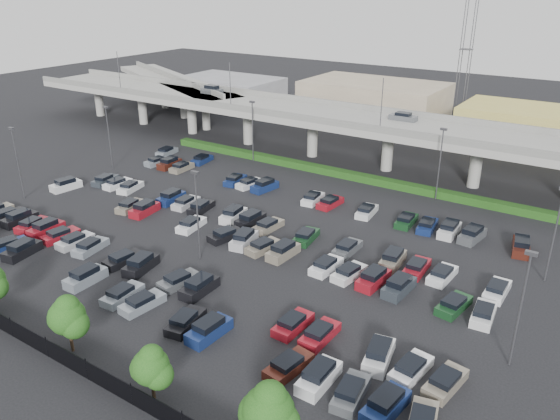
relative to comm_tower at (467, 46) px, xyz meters
The scene contains 10 objects.
ground 75.73m from the comm_tower, 93.09° to the right, with size 280.00×280.00×0.00m, color black.
overpass 43.08m from the comm_tower, 95.78° to the right, with size 150.00×13.00×15.80m.
on_ramp 64.67m from the comm_tower, 151.11° to the right, with size 50.93×30.13×8.80m.
hedge 51.42m from the comm_tower, 94.67° to the right, with size 66.00×1.60×1.10m, color #183F12.
fence 103.13m from the comm_tower, 92.28° to the right, with size 70.00×0.10×2.00m.
tree_row 101.30m from the comm_tower, 91.88° to the right, with size 65.07×3.66×5.94m.
parked_cars 79.01m from the comm_tower, 92.66° to the right, with size 63.19×41.64×1.67m.
light_poles 73.06m from the comm_tower, 96.44° to the right, with size 66.90×48.38×10.30m.
distant_buildings 18.96m from the comm_tower, 55.50° to the right, with size 138.00×24.00×9.00m.
comm_tower is the anchor object (origin of this frame).
Camera 1 is at (37.27, -48.09, 28.82)m, focal length 35.00 mm.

